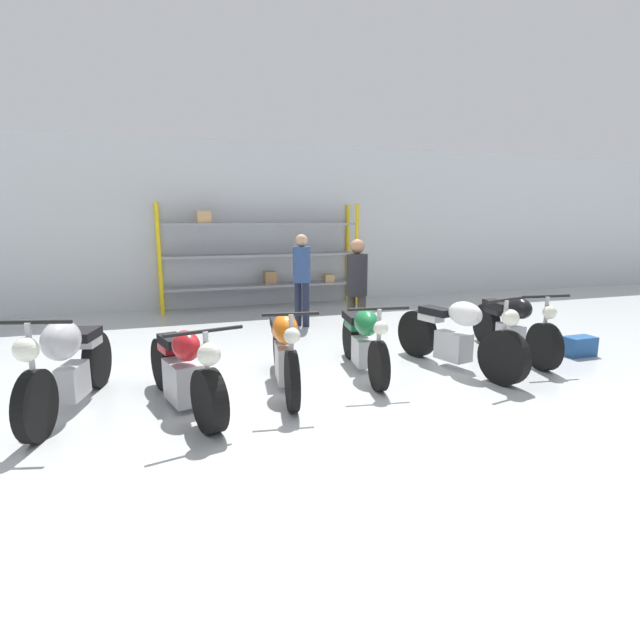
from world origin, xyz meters
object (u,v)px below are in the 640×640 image
motorcycle_silver (68,362)px  person_near_rack (302,273)px  shelving_rack (260,254)px  motorcycle_green (363,338)px  motorcycle_white (457,336)px  motorcycle_red (184,372)px  motorcycle_orange (284,349)px  person_browsing (357,284)px  toolbox (579,346)px  motorcycle_black (513,326)px

motorcycle_silver → person_near_rack: (3.47, 3.23, 0.47)m
shelving_rack → motorcycle_green: (0.20, -5.21, -0.73)m
motorcycle_silver → person_near_rack: size_ratio=1.24×
motorcycle_green → motorcycle_white: (1.23, -0.27, -0.01)m
motorcycle_red → motorcycle_white: size_ratio=0.94×
motorcycle_silver → motorcycle_white: (4.61, -0.03, -0.08)m
motorcycle_orange → person_browsing: (1.55, 1.51, 0.51)m
toolbox → motorcycle_silver: bearing=179.7°
shelving_rack → person_browsing: shelving_rack is taller
toolbox → person_browsing: bearing=151.7°
motorcycle_silver → motorcycle_red: motorcycle_silver is taller
motorcycle_red → person_browsing: bearing=109.7°
motorcycle_silver → person_near_rack: person_near_rack is taller
motorcycle_orange → motorcycle_black: (3.50, 0.32, -0.03)m
shelving_rack → person_near_rack: 2.26m
motorcycle_orange → motorcycle_green: (1.11, 0.25, -0.01)m
person_browsing → toolbox: bearing=112.9°
motorcycle_green → person_near_rack: (0.09, 2.98, 0.53)m
motorcycle_red → motorcycle_green: size_ratio=1.03×
motorcycle_silver → motorcycle_red: 1.17m
motorcycle_silver → person_near_rack: 4.76m
shelving_rack → person_browsing: (0.63, -3.96, -0.21)m
motorcycle_white → person_near_rack: size_ratio=1.28×
person_browsing → motorcycle_silver: bearing=-17.3°
motorcycle_orange → person_browsing: bearing=143.2°
motorcycle_red → motorcycle_black: motorcycle_black is taller
person_browsing → toolbox: person_browsing is taller
motorcycle_red → motorcycle_silver: bearing=-118.9°
person_near_rack → motorcycle_black: bearing=92.9°
shelving_rack → motorcycle_green: size_ratio=2.24×
shelving_rack → motorcycle_red: bearing=-109.7°
motorcycle_red → person_near_rack: (2.35, 3.53, 0.59)m
motorcycle_black → motorcycle_silver: bearing=-78.9°
motorcycle_silver → motorcycle_orange: motorcycle_silver is taller
motorcycle_green → motorcycle_orange: bearing=-68.3°
motorcycle_white → motorcycle_orange: bearing=-103.1°
motorcycle_orange → motorcycle_silver: bearing=-81.3°
motorcycle_silver → motorcycle_black: size_ratio=0.99×
shelving_rack → person_near_rack: shelving_rack is taller
motorcycle_green → person_browsing: (0.44, 1.26, 0.52)m
motorcycle_orange → person_near_rack: person_near_rack is taller
motorcycle_red → toolbox: 5.57m
motorcycle_red → motorcycle_green: 2.33m
motorcycle_black → person_near_rack: (-2.30, 2.92, 0.56)m
motorcycle_white → motorcycle_green: bearing=-115.2°
motorcycle_orange → toolbox: size_ratio=4.69×
motorcycle_silver → shelving_rack: bearing=164.9°
motorcycle_green → person_browsing: person_browsing is taller
motorcycle_orange → motorcycle_red: bearing=-66.9°
motorcycle_black → toolbox: bearing=76.9°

